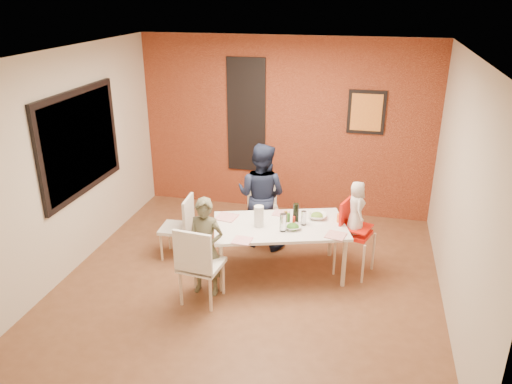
% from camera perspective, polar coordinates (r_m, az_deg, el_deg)
% --- Properties ---
extents(ground, '(4.50, 4.50, 0.00)m').
position_cam_1_polar(ground, '(6.21, -0.64, -10.03)').
color(ground, brown).
rests_on(ground, ground).
extents(ceiling, '(4.50, 4.50, 0.02)m').
position_cam_1_polar(ceiling, '(5.29, -0.77, 15.53)').
color(ceiling, silver).
rests_on(ceiling, wall_back).
extents(wall_back, '(4.50, 0.02, 2.70)m').
position_cam_1_polar(wall_back, '(7.71, 3.33, 7.45)').
color(wall_back, beige).
rests_on(wall_back, ground).
extents(wall_front, '(4.50, 0.02, 2.70)m').
position_cam_1_polar(wall_front, '(3.69, -9.22, -10.43)').
color(wall_front, beige).
rests_on(wall_front, ground).
extents(wall_left, '(0.02, 4.50, 2.70)m').
position_cam_1_polar(wall_left, '(6.50, -20.38, 3.19)').
color(wall_left, beige).
rests_on(wall_left, ground).
extents(wall_right, '(0.02, 4.50, 2.70)m').
position_cam_1_polar(wall_right, '(5.55, 22.47, -0.30)').
color(wall_right, beige).
rests_on(wall_right, ground).
extents(brick_accent_wall, '(4.50, 0.02, 2.70)m').
position_cam_1_polar(brick_accent_wall, '(7.69, 3.30, 7.41)').
color(brick_accent_wall, maroon).
rests_on(brick_accent_wall, ground).
extents(picture_window_frame, '(0.05, 1.70, 1.30)m').
position_cam_1_polar(picture_window_frame, '(6.58, -19.47, 5.39)').
color(picture_window_frame, black).
rests_on(picture_window_frame, wall_left).
extents(picture_window_pane, '(0.02, 1.55, 1.15)m').
position_cam_1_polar(picture_window_pane, '(6.57, -19.36, 5.38)').
color(picture_window_pane, black).
rests_on(picture_window_pane, wall_left).
extents(glassblock_strip, '(0.55, 0.03, 1.70)m').
position_cam_1_polar(glassblock_strip, '(7.76, -1.11, 8.73)').
color(glassblock_strip, '#B6C0C6').
rests_on(glassblock_strip, wall_back).
extents(glassblock_surround, '(0.60, 0.03, 1.76)m').
position_cam_1_polar(glassblock_surround, '(7.76, -1.11, 8.72)').
color(glassblock_surround, black).
rests_on(glassblock_surround, wall_back).
extents(art_print_frame, '(0.54, 0.03, 0.64)m').
position_cam_1_polar(art_print_frame, '(7.49, 12.51, 8.89)').
color(art_print_frame, black).
rests_on(art_print_frame, wall_back).
extents(art_print_canvas, '(0.44, 0.01, 0.54)m').
position_cam_1_polar(art_print_canvas, '(7.48, 12.50, 8.87)').
color(art_print_canvas, orange).
rests_on(art_print_canvas, wall_back).
extents(dining_table, '(1.78, 1.32, 0.66)m').
position_cam_1_polar(dining_table, '(6.09, 2.74, -4.25)').
color(dining_table, white).
rests_on(dining_table, ground).
extents(chair_near, '(0.49, 0.49, 0.95)m').
position_cam_1_polar(chair_near, '(5.56, -6.65, -7.97)').
color(chair_near, white).
rests_on(chair_near, ground).
extents(chair_far, '(0.53, 0.53, 0.90)m').
position_cam_1_polar(chair_far, '(7.03, 0.80, -1.34)').
color(chair_far, white).
rests_on(chair_far, ground).
extents(chair_left, '(0.41, 0.41, 0.85)m').
position_cam_1_polar(chair_left, '(6.58, -8.52, -3.62)').
color(chair_left, silver).
rests_on(chair_left, ground).
extents(high_chair, '(0.50, 0.50, 0.95)m').
position_cam_1_polar(high_chair, '(6.24, 10.98, -4.33)').
color(high_chair, red).
rests_on(high_chair, ground).
extents(child_near, '(0.44, 0.30, 1.18)m').
position_cam_1_polar(child_near, '(5.73, -5.78, -6.29)').
color(child_near, '#51503A').
rests_on(child_near, ground).
extents(child_far, '(0.81, 0.70, 1.46)m').
position_cam_1_polar(child_far, '(6.72, 0.61, -0.39)').
color(child_far, '#161C32').
rests_on(child_far, ground).
extents(toddler, '(0.29, 0.37, 0.66)m').
position_cam_1_polar(toddler, '(6.09, 11.39, -1.74)').
color(toddler, beige).
rests_on(toddler, high_chair).
extents(plate_near_left, '(0.22, 0.22, 0.01)m').
position_cam_1_polar(plate_near_left, '(5.69, -1.60, -5.55)').
color(plate_near_left, white).
rests_on(plate_near_left, dining_table).
extents(plate_far_mid, '(0.21, 0.21, 0.01)m').
position_cam_1_polar(plate_far_mid, '(6.35, 2.86, -2.44)').
color(plate_far_mid, white).
rests_on(plate_far_mid, dining_table).
extents(plate_near_right, '(0.26, 0.26, 0.01)m').
position_cam_1_polar(plate_near_right, '(5.87, 9.09, -4.92)').
color(plate_near_right, white).
rests_on(plate_near_right, dining_table).
extents(plate_far_left, '(0.28, 0.28, 0.01)m').
position_cam_1_polar(plate_far_left, '(6.25, -3.40, -2.88)').
color(plate_far_left, white).
rests_on(plate_far_left, dining_table).
extents(salad_bowl_a, '(0.25, 0.25, 0.05)m').
position_cam_1_polar(salad_bowl_a, '(5.96, 4.22, -4.03)').
color(salad_bowl_a, silver).
rests_on(salad_bowl_a, dining_table).
extents(salad_bowl_b, '(0.26, 0.26, 0.06)m').
position_cam_1_polar(salad_bowl_b, '(6.26, 6.99, -2.74)').
color(salad_bowl_b, white).
rests_on(salad_bowl_b, dining_table).
extents(wine_bottle, '(0.07, 0.07, 0.27)m').
position_cam_1_polar(wine_bottle, '(6.04, 4.58, -2.54)').
color(wine_bottle, black).
rests_on(wine_bottle, dining_table).
extents(wine_glass_a, '(0.08, 0.08, 0.22)m').
position_cam_1_polar(wine_glass_a, '(5.87, 3.10, -3.51)').
color(wine_glass_a, white).
rests_on(wine_glass_a, dining_table).
extents(wine_glass_b, '(0.06, 0.06, 0.18)m').
position_cam_1_polar(wine_glass_b, '(6.04, 5.47, -2.98)').
color(wine_glass_b, silver).
rests_on(wine_glass_b, dining_table).
extents(paper_towel_roll, '(0.12, 0.12, 0.26)m').
position_cam_1_polar(paper_towel_roll, '(5.97, 0.33, -2.80)').
color(paper_towel_roll, white).
rests_on(paper_towel_roll, dining_table).
extents(condiment_red, '(0.03, 0.03, 0.13)m').
position_cam_1_polar(condiment_red, '(6.00, 4.33, -3.39)').
color(condiment_red, red).
rests_on(condiment_red, dining_table).
extents(condiment_green, '(0.04, 0.04, 0.14)m').
position_cam_1_polar(condiment_green, '(6.06, 3.75, -3.06)').
color(condiment_green, '#356B23').
rests_on(condiment_green, dining_table).
extents(condiment_brown, '(0.04, 0.04, 0.16)m').
position_cam_1_polar(condiment_brown, '(6.08, 3.42, -2.87)').
color(condiment_brown, brown).
rests_on(condiment_brown, dining_table).
extents(sippy_cup, '(0.06, 0.06, 0.11)m').
position_cam_1_polar(sippy_cup, '(6.19, 9.51, -2.94)').
color(sippy_cup, orange).
rests_on(sippy_cup, dining_table).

